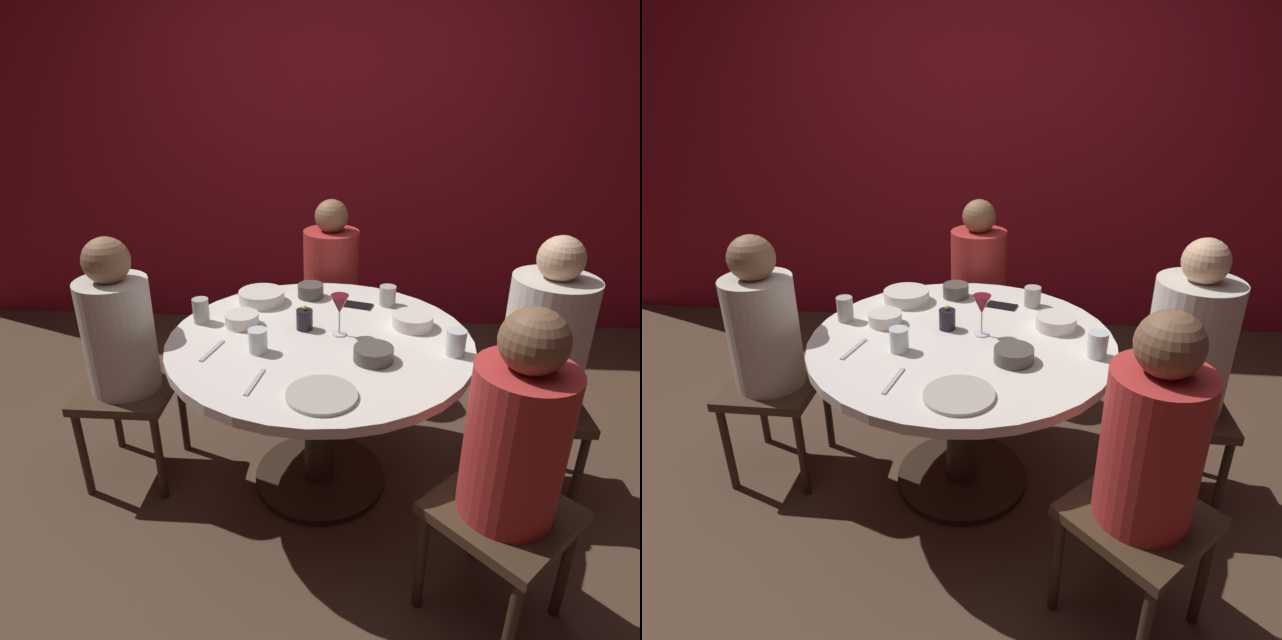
{
  "view_description": "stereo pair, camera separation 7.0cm",
  "coord_description": "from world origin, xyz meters",
  "views": [
    {
      "loc": [
        0.14,
        -1.98,
        1.74
      ],
      "look_at": [
        0.0,
        0.0,
        0.82
      ],
      "focal_mm": 30.32,
      "sensor_mm": 36.0,
      "label": 1
    },
    {
      "loc": [
        0.21,
        -1.98,
        1.74
      ],
      "look_at": [
        0.0,
        0.0,
        0.82
      ],
      "focal_mm": 30.32,
      "sensor_mm": 36.0,
      "label": 2
    }
  ],
  "objects": [
    {
      "name": "cup_by_right_diner",
      "position": [
        -0.53,
        0.12,
        0.79
      ],
      "size": [
        0.07,
        0.07,
        0.11
      ],
      "primitive_type": "cylinder",
      "color": "#B2ADA3",
      "rests_on": "dining_table"
    },
    {
      "name": "seated_diner_back",
      "position": [
        0.0,
        0.87,
        0.69
      ],
      "size": [
        0.4,
        0.4,
        1.12
      ],
      "rotation": [
        0.0,
        0.0,
        4.71
      ],
      "color": "#3F2D1E",
      "rests_on": "ground"
    },
    {
      "name": "fork_near_plate",
      "position": [
        -0.41,
        -0.15,
        0.74
      ],
      "size": [
        0.06,
        0.18,
        0.01
      ],
      "primitive_type": "cube",
      "rotation": [
        0.0,
        0.0,
        -0.26
      ],
      "color": "#B7B7BC",
      "rests_on": "dining_table"
    },
    {
      "name": "dining_table",
      "position": [
        0.0,
        0.0,
        0.57
      ],
      "size": [
        1.26,
        1.26,
        0.74
      ],
      "color": "silver",
      "rests_on": "ground"
    },
    {
      "name": "bowl_salad_center",
      "position": [
        0.39,
        0.13,
        0.77
      ],
      "size": [
        0.17,
        0.17,
        0.06
      ],
      "primitive_type": "cylinder",
      "color": "silver",
      "rests_on": "dining_table"
    },
    {
      "name": "seated_diner_front_right",
      "position": [
        0.63,
        -0.63,
        0.72
      ],
      "size": [
        0.57,
        0.57,
        1.16
      ],
      "rotation": [
        0.0,
        0.0,
        2.36
      ],
      "color": "#3F2D1E",
      "rests_on": "ground"
    },
    {
      "name": "seated_diner_right",
      "position": [
        0.9,
        0.0,
        0.73
      ],
      "size": [
        0.4,
        0.4,
        1.19
      ],
      "rotation": [
        0.0,
        0.0,
        3.14
      ],
      "color": "#3F2D1E",
      "rests_on": "ground"
    },
    {
      "name": "cup_by_left_diner",
      "position": [
        0.53,
        -0.1,
        0.79
      ],
      "size": [
        0.08,
        0.08,
        0.1
      ],
      "primitive_type": "cylinder",
      "color": "silver",
      "rests_on": "dining_table"
    },
    {
      "name": "cup_center_front",
      "position": [
        -0.23,
        -0.14,
        0.79
      ],
      "size": [
        0.08,
        0.08,
        0.1
      ],
      "primitive_type": "cylinder",
      "color": "silver",
      "rests_on": "dining_table"
    },
    {
      "name": "dinner_plate",
      "position": [
        0.04,
        -0.44,
        0.75
      ],
      "size": [
        0.25,
        0.25,
        0.01
      ],
      "primitive_type": "cylinder",
      "color": "#B2ADA3",
      "rests_on": "dining_table"
    },
    {
      "name": "bowl_small_white",
      "position": [
        -0.34,
        0.09,
        0.77
      ],
      "size": [
        0.15,
        0.15,
        0.05
      ],
      "primitive_type": "cylinder",
      "color": "silver",
      "rests_on": "dining_table"
    },
    {
      "name": "back_wall",
      "position": [
        0.0,
        1.83,
        1.3
      ],
      "size": [
        6.0,
        0.1,
        2.6
      ],
      "primitive_type": "cube",
      "color": "maroon",
      "rests_on": "ground"
    },
    {
      "name": "cup_near_candle",
      "position": [
        0.29,
        0.36,
        0.78
      ],
      "size": [
        0.08,
        0.08,
        0.09
      ],
      "primitive_type": "cylinder",
      "color": "#B2ADA3",
      "rests_on": "dining_table"
    },
    {
      "name": "bowl_serving_large",
      "position": [
        -0.08,
        0.43,
        0.77
      ],
      "size": [
        0.12,
        0.12,
        0.07
      ],
      "primitive_type": "cylinder",
      "color": "#4C4742",
      "rests_on": "dining_table"
    },
    {
      "name": "candle_holder",
      "position": [
        -0.07,
        0.08,
        0.78
      ],
      "size": [
        0.07,
        0.07,
        0.11
      ],
      "color": "black",
      "rests_on": "dining_table"
    },
    {
      "name": "knife_near_plate",
      "position": [
        -0.2,
        -0.37,
        0.74
      ],
      "size": [
        0.05,
        0.18,
        0.01
      ],
      "primitive_type": "cube",
      "rotation": [
        0.0,
        0.0,
        -0.18
      ],
      "color": "#B7B7BC",
      "rests_on": "dining_table"
    },
    {
      "name": "wine_glass",
      "position": [
        0.08,
        0.04,
        0.87
      ],
      "size": [
        0.08,
        0.08,
        0.18
      ],
      "color": "silver",
      "rests_on": "dining_table"
    },
    {
      "name": "ground_plane",
      "position": [
        0.0,
        0.0,
        0.0
      ],
      "size": [
        8.0,
        8.0,
        0.0
      ],
      "primitive_type": "plane",
      "color": "#4C3828"
    },
    {
      "name": "cell_phone",
      "position": [
        0.15,
        0.34,
        0.74
      ],
      "size": [
        0.15,
        0.11,
        0.01
      ],
      "primitive_type": "cube",
      "rotation": [
        0.0,
        0.0,
        1.29
      ],
      "color": "black",
      "rests_on": "dining_table"
    },
    {
      "name": "seated_diner_left",
      "position": [
        -0.86,
        0.0,
        0.71
      ],
      "size": [
        0.4,
        0.4,
        1.15
      ],
      "rotation": [
        0.0,
        0.0,
        6.28
      ],
      "color": "#3F2D1E",
      "rests_on": "ground"
    },
    {
      "name": "bowl_rice_portion",
      "position": [
        -0.3,
        0.35,
        0.77
      ],
      "size": [
        0.22,
        0.22,
        0.06
      ],
      "primitive_type": "cylinder",
      "color": "silver",
      "rests_on": "dining_table"
    },
    {
      "name": "bowl_sauce_side",
      "position": [
        0.22,
        -0.18,
        0.77
      ],
      "size": [
        0.15,
        0.15,
        0.05
      ],
      "primitive_type": "cylinder",
      "color": "#4C4742",
      "rests_on": "dining_table"
    }
  ]
}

